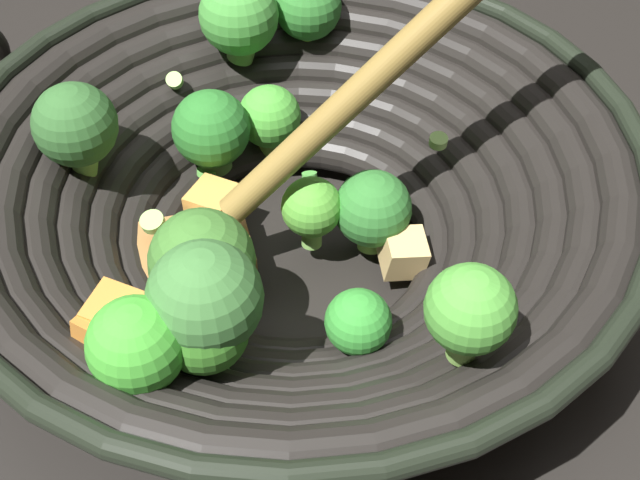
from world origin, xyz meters
TOP-DOWN VIEW (x-y plane):
  - ground_plane at (0.00, 0.00)m, footprint 4.00×4.00m
  - wok at (-0.00, 0.00)m, footprint 0.42×0.45m

SIDE VIEW (x-z plane):
  - ground_plane at x=0.00m, z-range 0.00..0.00m
  - wok at x=0.00m, z-range -0.06..0.19m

